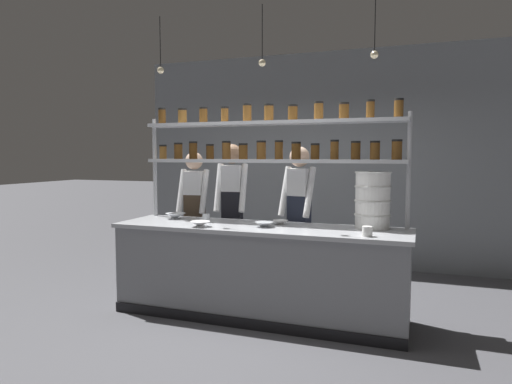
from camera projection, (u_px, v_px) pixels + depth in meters
ground_plane at (259, 316)px, 4.61m from camera, size 40.00×40.00×0.00m
back_wall at (314, 160)px, 6.78m from camera, size 5.35×0.12×3.11m
prep_counter at (259, 271)px, 4.57m from camera, size 2.95×0.76×0.92m
spice_shelf_unit at (270, 145)px, 4.77m from camera, size 2.83×0.28×2.16m
chef_left at (194, 210)px, 5.52m from camera, size 0.39×0.31×1.66m
chef_center at (232, 208)px, 5.26m from camera, size 0.39×0.32×1.75m
chef_right at (299, 213)px, 4.97m from camera, size 0.39×0.32×1.71m
container_stack at (373, 200)px, 4.37m from camera, size 0.35×0.35×0.54m
prep_bowl_near_left at (200, 224)px, 4.48m from camera, size 0.20×0.20×0.05m
prep_bowl_center_front at (176, 216)px, 5.04m from camera, size 0.22×0.22×0.06m
prep_bowl_center_back at (280, 222)px, 4.62m from camera, size 0.16×0.16×0.04m
prep_bowl_near_right at (264, 225)px, 4.46m from camera, size 0.18×0.18×0.05m
serving_cup_front at (367, 231)px, 3.94m from camera, size 0.09×0.09×0.09m
serving_cup_by_board at (206, 218)px, 4.80m from camera, size 0.08×0.08×0.08m
pendant_light_row at (260, 60)px, 4.40m from camera, size 2.25×0.07×0.59m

